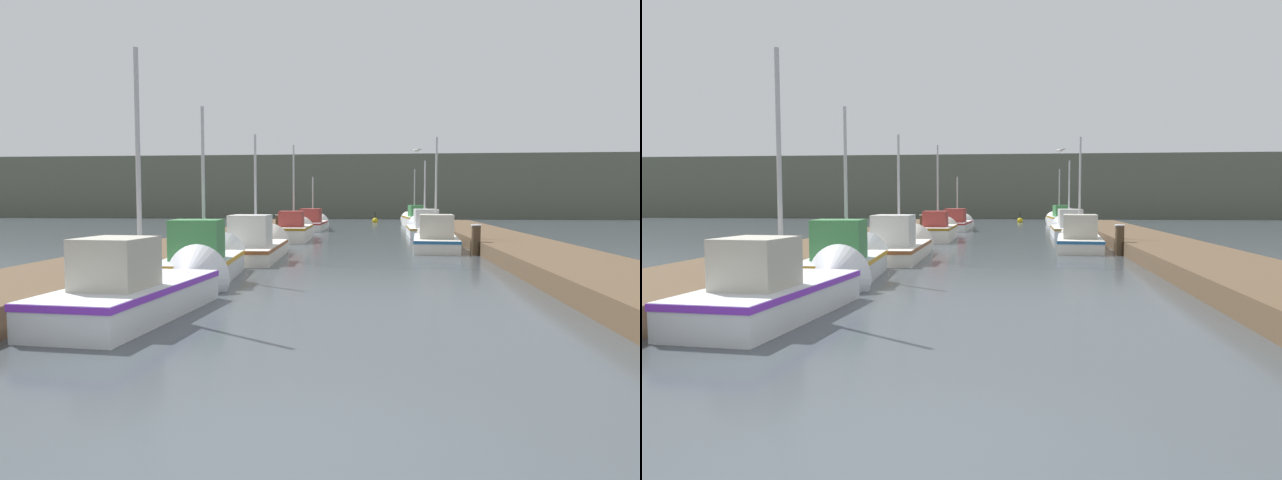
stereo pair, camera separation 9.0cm
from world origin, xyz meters
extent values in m
plane|color=#3D4449|center=(0.00, 0.00, 0.00)|extent=(200.00, 200.00, 0.00)
cube|color=brown|center=(-5.65, 16.00, 0.23)|extent=(2.78, 40.00, 0.47)
cube|color=brown|center=(5.65, 16.00, 0.23)|extent=(2.78, 40.00, 0.47)
cube|color=#565B4C|center=(0.00, 60.08, 3.14)|extent=(120.00, 16.00, 6.29)
cube|color=silver|center=(-3.15, 4.82, 0.28)|extent=(1.79, 3.97, 0.56)
cube|color=purple|center=(-3.15, 4.82, 0.50)|extent=(1.82, 4.00, 0.10)
cone|color=silver|center=(-2.96, 7.14, 0.28)|extent=(1.47, 0.90, 1.41)
cube|color=#B2AD9E|center=(-3.19, 4.34, 0.95)|extent=(1.08, 1.17, 0.78)
cylinder|color=#B2B2B7|center=(-3.13, 5.11, 2.47)|extent=(0.08, 0.08, 3.83)
cube|color=silver|center=(-3.38, 9.25, 0.27)|extent=(1.87, 3.91, 0.54)
cube|color=gold|center=(-3.38, 9.25, 0.48)|extent=(1.90, 3.95, 0.10)
cone|color=silver|center=(-3.60, 11.52, 0.27)|extent=(1.51, 0.90, 1.44)
cube|color=#387A42|center=(-3.34, 8.78, 0.99)|extent=(1.21, 1.20, 0.91)
cylinder|color=#B2B2B7|center=(-3.41, 9.54, 2.34)|extent=(0.08, 0.08, 3.61)
cube|color=silver|center=(-3.11, 13.80, 0.24)|extent=(1.82, 4.77, 0.48)
cube|color=brown|center=(-3.11, 13.80, 0.42)|extent=(1.85, 4.80, 0.10)
cone|color=silver|center=(-3.23, 16.63, 0.24)|extent=(1.58, 1.01, 1.54)
cube|color=silver|center=(-3.08, 13.22, 0.96)|extent=(1.23, 1.47, 0.95)
cylinder|color=#B2B2B7|center=(-3.12, 14.16, 2.23)|extent=(0.08, 0.08, 3.51)
cube|color=silver|center=(3.00, 17.80, 0.24)|extent=(1.89, 4.47, 0.49)
cube|color=#1E5A91|center=(3.00, 17.80, 0.43)|extent=(1.92, 4.51, 0.10)
cone|color=silver|center=(3.19, 20.46, 0.24)|extent=(1.57, 1.06, 1.51)
cube|color=#B2AD9E|center=(2.96, 17.25, 0.92)|extent=(1.31, 1.69, 0.86)
cylinder|color=#B2B2B7|center=(3.03, 18.12, 2.38)|extent=(0.08, 0.08, 3.78)
cube|color=silver|center=(-3.08, 22.02, 0.33)|extent=(1.62, 4.19, 0.67)
cube|color=#8C6211|center=(-3.08, 22.02, 0.61)|extent=(1.65, 4.22, 0.10)
cone|color=silver|center=(-3.15, 24.58, 0.33)|extent=(1.46, 0.99, 1.43)
cube|color=#99332D|center=(-3.06, 21.50, 1.02)|extent=(1.08, 1.26, 0.71)
cylinder|color=#B2B2B7|center=(-3.09, 22.33, 2.54)|extent=(0.08, 0.08, 3.74)
cube|color=silver|center=(3.23, 25.63, 0.25)|extent=(1.73, 4.61, 0.50)
cube|color=olive|center=(3.23, 25.63, 0.44)|extent=(1.76, 4.64, 0.10)
cone|color=silver|center=(3.25, 28.44, 0.25)|extent=(1.62, 1.02, 1.62)
cube|color=silver|center=(3.23, 25.06, 0.95)|extent=(1.13, 1.91, 0.91)
cylinder|color=#B2B2B7|center=(3.23, 25.98, 2.19)|extent=(0.08, 0.08, 3.39)
cube|color=silver|center=(-3.19, 30.66, 0.26)|extent=(1.55, 4.57, 0.52)
cube|color=maroon|center=(-3.19, 30.66, 0.46)|extent=(1.58, 4.60, 0.10)
cone|color=silver|center=(-3.15, 33.52, 0.26)|extent=(1.44, 1.18, 1.43)
cube|color=#99332D|center=(-3.19, 30.09, 0.93)|extent=(1.18, 1.64, 0.81)
cylinder|color=#B2B2B7|center=(-3.18, 31.01, 1.90)|extent=(0.08, 0.08, 2.75)
cube|color=silver|center=(3.40, 36.29, 0.35)|extent=(1.64, 4.55, 0.70)
cube|color=#A67415|center=(3.40, 36.29, 0.64)|extent=(1.67, 4.58, 0.10)
cone|color=silver|center=(3.21, 39.09, 0.35)|extent=(1.34, 1.23, 1.26)
cube|color=#387A42|center=(3.44, 35.73, 1.09)|extent=(1.04, 1.86, 0.78)
cylinder|color=#B2B2B7|center=(3.38, 36.62, 2.35)|extent=(0.08, 0.08, 3.30)
cylinder|color=#473523|center=(-4.34, 25.13, 0.53)|extent=(0.23, 0.23, 1.07)
cylinder|color=silver|center=(-4.34, 25.13, 1.09)|extent=(0.27, 0.27, 0.04)
cylinder|color=#473523|center=(4.23, 37.87, 0.60)|extent=(0.30, 0.30, 1.21)
cylinder|color=silver|center=(4.23, 37.87, 1.23)|extent=(0.35, 0.35, 0.04)
cylinder|color=#473523|center=(4.15, 15.75, 0.51)|extent=(0.30, 0.30, 1.01)
cylinder|color=silver|center=(4.15, 15.75, 1.03)|extent=(0.35, 0.35, 0.04)
sphere|color=gold|center=(0.61, 42.73, 0.13)|extent=(0.48, 0.48, 0.48)
cylinder|color=black|center=(0.61, 42.73, 0.62)|extent=(0.06, 0.06, 0.50)
ellipsoid|color=white|center=(2.30, 18.93, 3.82)|extent=(0.30, 0.29, 0.12)
cube|color=gray|center=(2.39, 18.82, 3.84)|extent=(0.27, 0.29, 0.07)
cube|color=gray|center=(2.22, 19.03, 3.84)|extent=(0.27, 0.29, 0.07)
camera|label=1|loc=(0.82, -4.00, 1.93)|focal=32.00mm
camera|label=2|loc=(0.91, -3.99, 1.93)|focal=32.00mm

